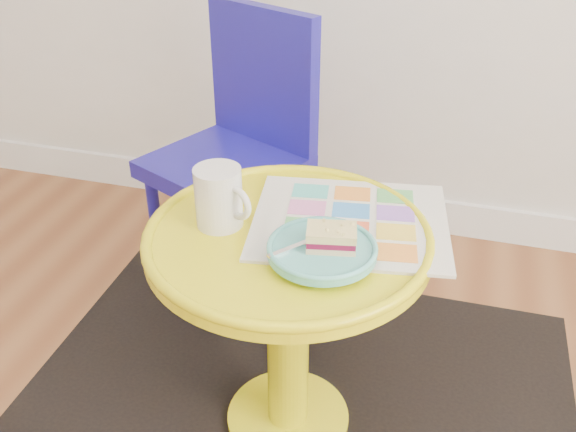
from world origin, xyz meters
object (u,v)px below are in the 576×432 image
(side_table, at_px, (288,294))
(newspaper, at_px, (350,221))
(plate, at_px, (322,251))
(mug, at_px, (219,196))
(chair, at_px, (240,141))

(side_table, distance_m, newspaper, 0.20)
(newspaper, xyz_separation_m, plate, (-0.02, -0.14, 0.02))
(newspaper, distance_m, mug, 0.26)
(mug, relative_size, plate, 0.64)
(side_table, height_order, newspaper, newspaper)
(newspaper, relative_size, plate, 1.93)
(chair, bearing_deg, plate, -32.66)
(chair, distance_m, newspaper, 0.57)
(chair, height_order, mug, chair)
(newspaper, distance_m, plate, 0.14)
(side_table, distance_m, chair, 0.57)
(side_table, bearing_deg, plate, -38.69)
(side_table, height_order, chair, chair)
(side_table, xyz_separation_m, plate, (0.08, -0.07, 0.17))
(side_table, bearing_deg, chair, 119.22)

